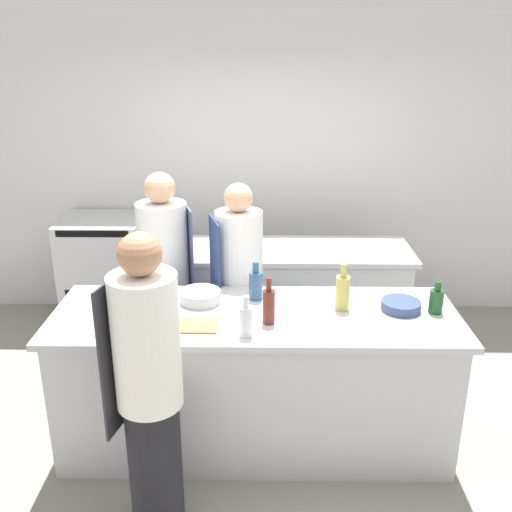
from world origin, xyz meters
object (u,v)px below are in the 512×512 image
(bottle_vinegar, at_px, (269,305))
(chef_at_stove, at_px, (166,282))
(bottle_olive_oil, at_px, (256,284))
(bowl_mixing_large, at_px, (401,306))
(bottle_sauce, at_px, (124,319))
(chef_at_prep_near, at_px, (149,390))
(bottle_water, at_px, (342,292))
(bottle_wine, at_px, (436,300))
(bowl_prep_small, at_px, (200,296))
(chef_at_pass_far, at_px, (239,293))
(bottle_cooking_oil, at_px, (246,320))
(oven_range, at_px, (107,271))
(stockpot, at_px, (241,230))

(bottle_vinegar, bearing_deg, chef_at_stove, 131.36)
(bottle_olive_oil, xyz_separation_m, bowl_mixing_large, (0.91, -0.16, -0.07))
(bottle_olive_oil, relative_size, bottle_sauce, 0.84)
(bottle_olive_oil, distance_m, bottle_vinegar, 0.35)
(chef_at_prep_near, relative_size, bottle_water, 5.56)
(bottle_wine, height_order, bowl_mixing_large, bottle_wine)
(bottle_wine, relative_size, bowl_prep_small, 0.79)
(bottle_olive_oil, bearing_deg, bowl_mixing_large, -9.83)
(chef_at_prep_near, relative_size, chef_at_pass_far, 1.04)
(chef_at_stove, xyz_separation_m, chef_at_pass_far, (0.56, -0.16, -0.02))
(bottle_cooking_oil, bearing_deg, chef_at_pass_far, 95.16)
(bowl_mixing_large, bearing_deg, chef_at_stove, 156.87)
(oven_range, height_order, bottle_sauce, bottle_sauce)
(bottle_water, relative_size, stockpot, 1.27)
(chef_at_pass_far, distance_m, bottle_wine, 1.38)
(bottle_sauce, bearing_deg, bottle_olive_oil, 37.11)
(bottle_wine, bearing_deg, bowl_prep_small, 174.73)
(bottle_vinegar, relative_size, bottle_sauce, 0.94)
(chef_at_pass_far, distance_m, bottle_sauce, 1.12)
(bottle_olive_oil, distance_m, bowl_prep_small, 0.37)
(bottle_cooking_oil, distance_m, bowl_prep_small, 0.55)
(chef_at_prep_near, bearing_deg, bottle_olive_oil, -15.49)
(bottle_olive_oil, relative_size, bottle_water, 0.85)
(oven_range, relative_size, chef_at_stove, 0.61)
(bottle_olive_oil, height_order, bottle_water, bottle_water)
(chef_at_stove, relative_size, stockpot, 6.95)
(bottle_olive_oil, bearing_deg, bottle_water, -15.46)
(stockpot, bearing_deg, bottle_water, -61.68)
(bottle_sauce, bearing_deg, chef_at_prep_near, -62.56)
(chef_at_prep_near, distance_m, stockpot, 2.10)
(bowl_mixing_large, bearing_deg, bottle_water, 178.70)
(chef_at_prep_near, distance_m, bottle_olive_oil, 1.10)
(chef_at_stove, height_order, stockpot, chef_at_stove)
(bottle_vinegar, bearing_deg, oven_range, 128.64)
(bowl_mixing_large, bearing_deg, bottle_sauce, -166.38)
(bottle_water, bearing_deg, stockpot, 118.32)
(chef_at_stove, bearing_deg, bowl_prep_small, 12.47)
(bottle_cooking_oil, relative_size, bottle_sauce, 0.80)
(bottle_cooking_oil, relative_size, stockpot, 1.03)
(chef_at_stove, relative_size, bowl_mixing_large, 6.75)
(bottle_sauce, bearing_deg, bottle_vinegar, 14.50)
(oven_range, xyz_separation_m, bottle_cooking_oil, (1.37, -2.04, 0.52))
(bottle_olive_oil, bearing_deg, chef_at_pass_far, 109.82)
(bottle_wine, height_order, bottle_water, bottle_water)
(chef_at_pass_far, bearing_deg, bottle_sauce, 130.51)
(bottle_vinegar, relative_size, bottle_cooking_oil, 1.18)
(chef_at_prep_near, bearing_deg, bottle_sauce, 41.38)
(chef_at_pass_far, height_order, bottle_olive_oil, chef_at_pass_far)
(oven_range, xyz_separation_m, bowl_mixing_large, (2.33, -1.69, 0.45))
(chef_at_prep_near, height_order, bottle_water, chef_at_prep_near)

